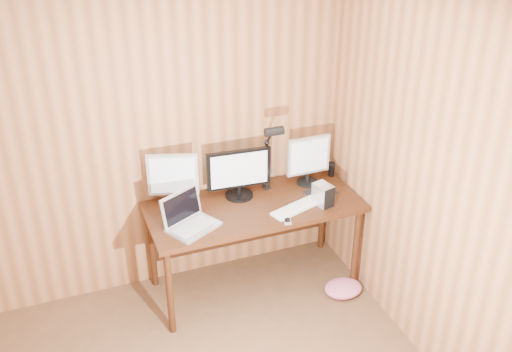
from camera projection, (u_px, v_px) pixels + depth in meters
room_shell at (186, 326)px, 2.61m from camera, size 4.00×4.00×4.00m
desk at (250, 214)px, 4.59m from camera, size 1.60×0.70×0.75m
monitor_center at (239, 173)px, 4.50m from camera, size 0.50×0.22×0.39m
monitor_left at (173, 179)px, 4.37m from camera, size 0.36×0.18×0.42m
monitor_right at (308, 159)px, 4.67m from camera, size 0.35×0.17×0.40m
laptop at (188, 219)px, 4.19m from camera, size 0.43×0.40×0.25m
keyboard at (296, 208)px, 4.42m from camera, size 0.43×0.25×0.02m
mousepad at (321, 192)px, 4.64m from camera, size 0.26×0.23×0.00m
mouse at (321, 190)px, 4.63m from camera, size 0.12×0.13×0.04m
hard_drive at (323, 195)px, 4.45m from camera, size 0.14×0.17×0.16m
phone at (287, 221)px, 4.27m from camera, size 0.08×0.11×0.01m
speaker at (332, 169)px, 4.86m from camera, size 0.05×0.05×0.12m
desk_lamp at (271, 148)px, 4.46m from camera, size 0.14×0.20×0.61m
fabric_pile at (343, 288)px, 4.71m from camera, size 0.36×0.32×0.10m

